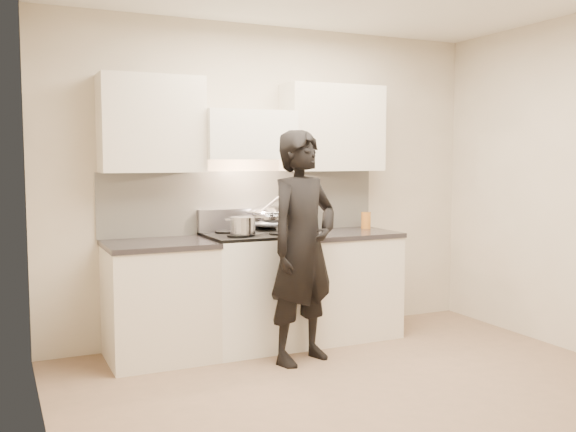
{
  "coord_description": "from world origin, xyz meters",
  "views": [
    {
      "loc": [
        -2.23,
        -3.43,
        1.56
      ],
      "look_at": [
        -0.15,
        1.05,
        1.11
      ],
      "focal_mm": 40.0,
      "sensor_mm": 36.0,
      "label": 1
    }
  ],
  "objects": [
    {
      "name": "counter_right",
      "position": [
        0.53,
        1.43,
        0.46
      ],
      "size": [
        0.92,
        0.67,
        0.92
      ],
      "color": "beige",
      "rests_on": "ground"
    },
    {
      "name": "stock_pot",
      "position": [
        -0.42,
        1.32,
        1.03
      ],
      "size": [
        0.29,
        0.22,
        0.14
      ],
      "color": "silver",
      "rests_on": "stove"
    },
    {
      "name": "utensil_crock",
      "position": [
        0.22,
        1.6,
        1.01
      ],
      "size": [
        0.11,
        0.11,
        0.3
      ],
      "color": "#A7A7B4",
      "rests_on": "counter_right"
    },
    {
      "name": "person",
      "position": [
        -0.1,
        0.91,
        0.89
      ],
      "size": [
        0.75,
        0.62,
        1.77
      ],
      "primitive_type": "imported",
      "rotation": [
        0.0,
        0.0,
        0.34
      ],
      "color": "black",
      "rests_on": "ground"
    },
    {
      "name": "stove",
      "position": [
        -0.3,
        1.42,
        0.47
      ],
      "size": [
        0.76,
        0.65,
        0.96
      ],
      "color": "white",
      "rests_on": "ground"
    },
    {
      "name": "room_shell",
      "position": [
        -0.06,
        0.37,
        1.6
      ],
      "size": [
        4.04,
        3.54,
        2.7
      ],
      "color": "beige",
      "rests_on": "ground"
    },
    {
      "name": "oil_glass",
      "position": [
        0.87,
        1.56,
        1.0
      ],
      "size": [
        0.09,
        0.09,
        0.15
      ],
      "color": "#BB6E26",
      "rests_on": "counter_right"
    },
    {
      "name": "counter_left",
      "position": [
        -1.08,
        1.43,
        0.46
      ],
      "size": [
        0.82,
        0.67,
        0.92
      ],
      "color": "beige",
      "rests_on": "ground"
    },
    {
      "name": "wok",
      "position": [
        -0.1,
        1.57,
        1.06
      ],
      "size": [
        0.39,
        0.47,
        0.31
      ],
      "color": "silver",
      "rests_on": "stove"
    },
    {
      "name": "ground_plane",
      "position": [
        0.0,
        0.0,
        0.0
      ],
      "size": [
        4.0,
        4.0,
        0.0
      ],
      "primitive_type": "plane",
      "color": "#876A52"
    },
    {
      "name": "spice_jar",
      "position": [
        0.35,
        1.63,
        0.96
      ],
      "size": [
        0.04,
        0.04,
        0.09
      ],
      "color": "orange",
      "rests_on": "counter_right"
    }
  ]
}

